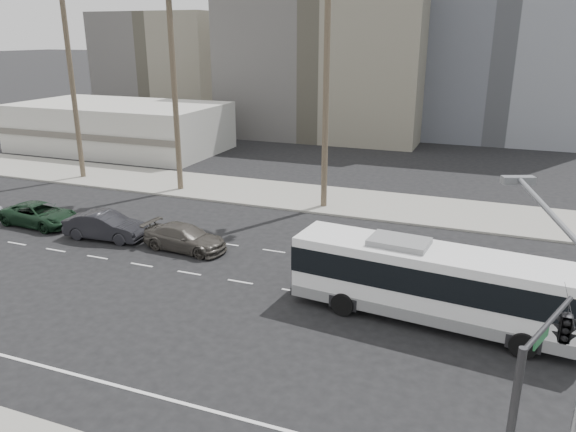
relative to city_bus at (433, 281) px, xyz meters
The scene contains 12 objects.
ground 6.83m from the city_bus, behind, with size 700.00×700.00×0.00m, color black.
sidewalk_north 17.36m from the city_bus, 112.30° to the left, with size 120.00×7.00×0.15m, color gray.
commercial_low 45.13m from the city_bus, 144.09° to the left, with size 22.00×12.16×5.00m.
midrise_beige_west 49.63m from the city_bus, 112.19° to the left, with size 24.00×18.00×18.00m, color #615E58.
midrise_gray_center 53.67m from the city_bus, 88.42° to the left, with size 20.00×20.00×26.00m, color slate.
midrise_beige_far 67.56m from the city_bus, 131.43° to the left, with size 18.00×16.00×15.00m, color #615E58.
city_bus is the anchor object (origin of this frame).
car_a 14.93m from the city_bus, 167.01° to the left, with size 5.14×2.09×1.49m, color #47423C.
car_b 20.28m from the city_bus, behind, with size 5.13×1.79×1.69m, color black.
car_c 26.01m from the city_bus, behind, with size 5.42×2.50×1.51m, color black.
streetlight_corner 13.05m from the city_bus, 72.65° to the right, with size 1.94×3.99×8.89m.
traffic_signal 10.39m from the city_bus, 66.68° to the right, with size 2.78×3.86×6.04m.
Camera 1 is at (8.51, -22.98, 12.06)m, focal length 34.24 mm.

